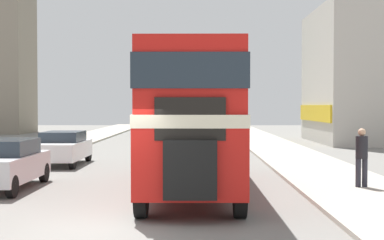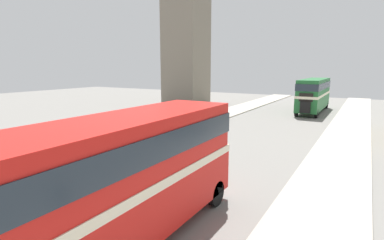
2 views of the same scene
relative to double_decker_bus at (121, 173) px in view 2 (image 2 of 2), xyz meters
name	(u,v)px [view 2 (image 2 of 2)]	position (x,y,z in m)	size (l,w,h in m)	color
double_decker_bus	(121,173)	(0.00, 0.00, 0.00)	(2.57, 10.26, 4.12)	red
bus_distant	(314,92)	(0.33, 33.57, 0.01)	(2.45, 11.15, 4.13)	#1E602D
car_parked_mid	(18,187)	(-5.75, 0.02, -1.67)	(1.66, 4.06, 1.52)	silver
car_parked_far	(132,149)	(-5.69, 6.76, -1.70)	(1.81, 4.04, 1.45)	white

